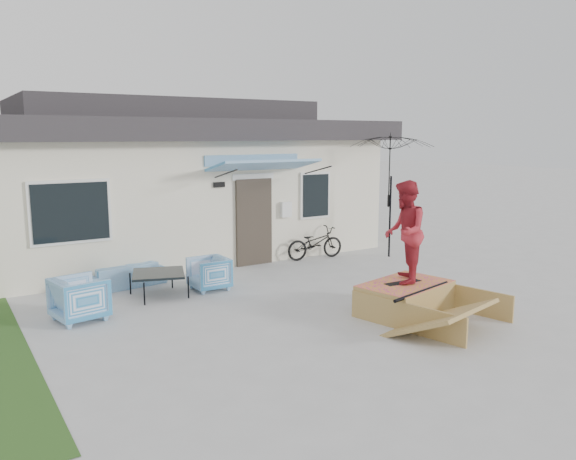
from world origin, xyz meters
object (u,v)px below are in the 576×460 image
patio_umbrella (391,190)px  coffee_table (159,284)px  bicycle (315,240)px  skate_ramp (405,298)px  armchair_right (209,272)px  skateboard (403,282)px  skater (405,230)px  loveseat (123,271)px  armchair_left (79,296)px

patio_umbrella → coffee_table: bearing=-176.8°
bicycle → skate_ramp: bicycle is taller
armchair_right → bicycle: size_ratio=0.47×
coffee_table → skateboard: 4.70m
armchair_right → coffee_table: size_ratio=0.76×
bicycle → skater: size_ratio=0.87×
armchair_right → patio_umbrella: patio_umbrella is taller
loveseat → coffee_table: 1.17m
armchair_left → patio_umbrella: patio_umbrella is taller
skate_ramp → skateboard: size_ratio=2.94×
coffee_table → skater: skater is taller
armchair_right → patio_umbrella: (5.29, 0.43, 1.38)m
coffee_table → skater: bearing=-44.7°
armchair_left → bicycle: 6.46m
skateboard → coffee_table: bearing=137.2°
loveseat → coffee_table: loveseat is taller
patio_umbrella → skater: (-3.00, -3.66, -0.26)m
bicycle → coffee_table: bearing=109.6°
skate_ramp → skater: bearing=90.0°
bicycle → skater: bearing=169.9°
patio_umbrella → skateboard: 4.88m
armchair_left → skateboard: size_ratio=1.14×
loveseat → skater: bearing=122.0°
skateboard → bicycle: bearing=76.7°
skateboard → skater: 0.93m
loveseat → coffee_table: bearing=100.9°
patio_umbrella → loveseat: bearing=173.7°
armchair_right → coffee_table: 1.05m
coffee_table → bicycle: size_ratio=0.62×
skate_ramp → skateboard: bearing=90.0°
armchair_right → skate_ramp: 4.01m
coffee_table → bicycle: bearing=14.5°
skater → armchair_left: bearing=-74.6°
armchair_left → skate_ramp: size_ratio=0.39×
coffee_table → skate_ramp: bearing=-45.1°
coffee_table → skateboard: (3.33, -3.30, 0.32)m
armchair_left → skater: skater is taller
armchair_right → armchair_left: bearing=-77.9°
loveseat → skateboard: bearing=122.0°
loveseat → skate_ramp: 5.80m
armchair_right → bicycle: bicycle is taller
patio_umbrella → skater: bearing=-129.3°
armchair_right → coffee_table: (-1.04, 0.07, -0.13)m
skate_ramp → skater: 1.22m
armchair_left → coffee_table: armchair_left is taller
loveseat → bicycle: 4.93m
coffee_table → skater: (3.33, -3.30, 1.24)m
bicycle → armchair_left: bearing=111.9°
patio_umbrella → skate_ramp: 4.99m
armchair_right → skate_ramp: bearing=34.3°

